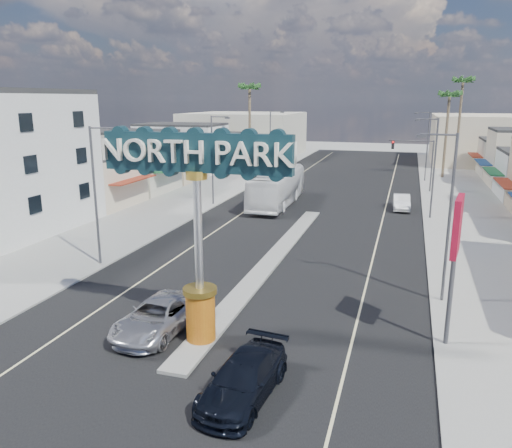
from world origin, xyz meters
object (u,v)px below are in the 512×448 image
Objects in this scene: palm_left_far at (250,92)px; car_parked_left at (258,195)px; traffic_signal_right at (416,155)px; bank_pylon_sign at (456,235)px; palm_right_mid at (449,99)px; palm_right_far at (463,86)px; gateway_sign at (197,214)px; streetlight_r_near at (447,210)px; car_parked_right at (401,202)px; streetlight_r_mid at (433,163)px; suv_right at (244,378)px; city_bus at (277,187)px; streetlight_l_far at (271,139)px; streetlight_r_far at (426,143)px; suv_left at (158,316)px; traffic_signal_left at (264,150)px; streetlight_l_near at (97,189)px; streetlight_l_mid at (214,156)px.

palm_left_far reaches higher than car_parked_left.
traffic_signal_right is 0.91× the size of bank_pylon_sign.
palm_right_far reaches higher than palm_right_mid.
car_parked_left is at bearing 102.09° from gateway_sign.
gateway_sign is at bearing -156.13° from bank_pylon_sign.
streetlight_r_near is 23.92m from car_parked_right.
suv_right is at bearing -103.00° from streetlight_r_mid.
suv_right is 1.15× the size of car_parked_right.
car_parked_right is at bearing 3.28° from car_parked_left.
traffic_signal_right reaches higher than city_bus.
car_parked_right is (4.83, 34.87, -0.01)m from suv_right.
city_bus is at bearing 127.09° from bank_pylon_sign.
traffic_signal_right is at bearing 40.21° from city_bus.
car_parked_left is at bearing -78.72° from streetlight_l_far.
palm_left_far is at bearing -156.80° from palm_right_far.
palm_right_far is at bearing 75.97° from gateway_sign.
palm_right_far reaches higher than bank_pylon_sign.
gateway_sign reaches higher than streetlight_l_far.
palm_right_far is (4.57, 32.00, 7.32)m from streetlight_r_mid.
streetlight_r_far reaches higher than suv_left.
palm_left_far is 26.70m from palm_right_mid.
streetlight_r_mid is 2.01× the size of car_parked_right.
car_parked_left is (-6.60, 30.83, -5.21)m from gateway_sign.
car_parked_left is (-4.28, 30.44, -0.05)m from suv_left.
palm_left_far reaches higher than suv_left.
traffic_signal_right is 0.46× the size of palm_left_far.
bank_pylon_sign is at bearing 15.38° from gateway_sign.
bank_pylon_sign is (20.93, -47.13, 0.05)m from streetlight_l_far.
palm_right_mid is at bearing 12.99° from palm_left_far.
streetlight_l_near reaches higher than traffic_signal_left.
gateway_sign is 1.39× the size of bank_pylon_sign.
traffic_signal_left is 0.50× the size of palm_right_mid.
bank_pylon_sign is at bearing -88.08° from traffic_signal_right.
gateway_sign is 1.02× the size of streetlight_l_mid.
traffic_signal_right is at bearing 92.10° from streetlight_r_near.
gateway_sign is at bearing -77.67° from traffic_signal_left.
streetlight_l_near is 1.00× the size of streetlight_l_mid.
traffic_signal_right is 0.67× the size of streetlight_r_mid.
suv_right is (13.60, -11.47, -4.32)m from streetlight_l_near.
suv_right is at bearing -122.35° from streetlight_r_near.
streetlight_r_near is (20.87, -42.00, 0.00)m from streetlight_l_far.
streetlight_r_near is at bearing -95.02° from palm_right_far.
car_parked_right is (14.60, 0.59, 0.02)m from car_parked_left.
traffic_signal_left reaches higher than car_parked_left.
streetlight_l_mid is 1.00× the size of streetlight_l_far.
streetlight_r_mid reaches higher than car_parked_right.
palm_right_far is 2.54× the size of suv_left.
suv_left is at bearing -43.28° from streetlight_l_near.
palm_right_mid is 2.86× the size of car_parked_left.
streetlight_r_near is at bearing -93.19° from palm_right_mid.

